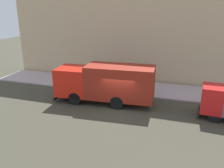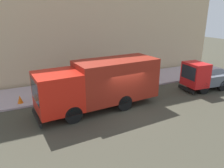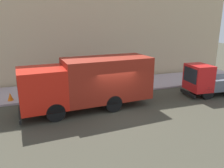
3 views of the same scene
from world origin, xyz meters
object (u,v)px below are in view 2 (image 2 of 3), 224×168
Objects in this scene: pedestrian_walking at (81,72)px; street_sign_post at (77,76)px; small_flatbed_truck at (205,77)px; traffic_cone_orange at (20,99)px; large_utility_truck at (100,83)px.

pedestrian_walking is 0.63× the size of street_sign_post.
pedestrian_walking is at bearing 59.21° from small_flatbed_truck.
traffic_cone_orange is 4.29m from street_sign_post.
large_utility_truck is 15.06× the size of traffic_cone_orange.
pedestrian_walking is (6.19, 8.93, -0.09)m from small_flatbed_truck.
street_sign_post is (2.47, 0.90, -0.10)m from large_utility_truck.
large_utility_truck is 1.76× the size of small_flatbed_truck.
traffic_cone_orange is (3.16, 14.35, -0.69)m from small_flatbed_truck.
small_flatbed_truck is at bearing -95.80° from large_utility_truck.
large_utility_truck reaches higher than street_sign_post.
pedestrian_walking is at bearing -8.38° from large_utility_truck.
large_utility_truck is 5.97m from pedestrian_walking.
pedestrian_walking is 6.24m from traffic_cone_orange.
large_utility_truck is 9.41m from small_flatbed_truck.
small_flatbed_truck is 14.71m from traffic_cone_orange.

